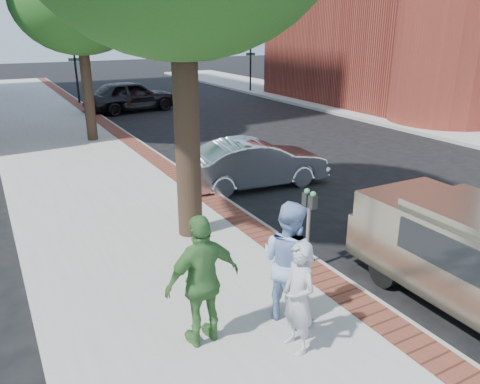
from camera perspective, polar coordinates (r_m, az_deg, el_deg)
ground at (r=9.08m, az=2.37°, el=-9.43°), size 120.00×120.00×0.00m
sidewalk at (r=15.62m, az=-17.91°, el=2.53°), size 5.00×60.00×0.15m
brick_strip at (r=16.12m, az=-10.29°, el=3.98°), size 0.60×60.00×0.01m
curb at (r=16.25m, az=-9.10°, el=3.88°), size 0.10×60.00×0.15m
sidewalk_far at (r=24.18m, az=22.64°, el=7.77°), size 5.00×60.00×0.15m
signal_near at (r=29.29m, az=-19.43°, el=14.30°), size 0.70×0.15×3.80m
signal_far at (r=33.31m, az=1.29°, el=15.86°), size 0.70×0.15×3.80m
tree_far at (r=19.15m, az=-19.14°, el=21.27°), size 4.80×4.80×7.14m
parking_meter at (r=8.63m, az=8.42°, el=-2.37°), size 0.12×0.32×1.47m
person_gray at (r=6.48m, az=7.14°, el=-12.68°), size 0.39×0.59×1.61m
person_officer at (r=7.06m, az=5.97°, el=-8.41°), size 0.98×1.11×1.90m
person_green at (r=6.52m, az=-4.53°, el=-10.74°), size 1.16×0.56×1.92m
sedan_silver at (r=13.45m, az=1.91°, el=3.54°), size 4.28×1.85×1.37m
bg_car at (r=26.50m, az=-13.18°, el=11.34°), size 5.13×2.61×1.67m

